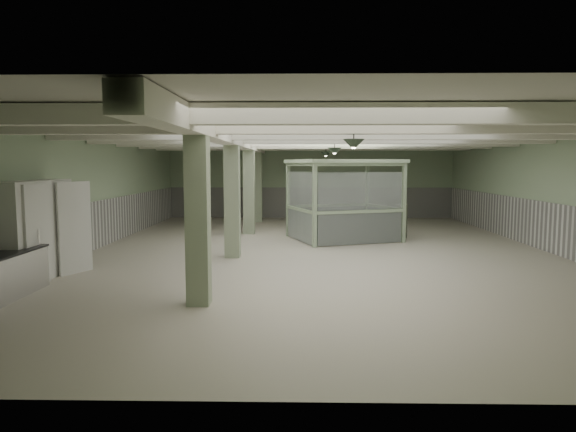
{
  "coord_description": "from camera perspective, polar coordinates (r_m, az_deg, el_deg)",
  "views": [
    {
      "loc": [
        -0.62,
        -15.5,
        2.65
      ],
      "look_at": [
        -0.89,
        -2.12,
        1.3
      ],
      "focal_mm": 32.0,
      "sensor_mm": 36.0,
      "label": 1
    }
  ],
  "objects": [
    {
      "name": "floor",
      "position": [
        15.74,
        3.4,
        -3.94
      ],
      "size": [
        20.0,
        20.0,
        0.0
      ],
      "primitive_type": "plane",
      "color": "beige",
      "rests_on": "ground"
    },
    {
      "name": "ceiling",
      "position": [
        15.54,
        3.48,
        9.26
      ],
      "size": [
        14.0,
        20.0,
        0.02
      ],
      "primitive_type": "cube",
      "color": "beige",
      "rests_on": "wall_back"
    },
    {
      "name": "wall_back",
      "position": [
        25.52,
        2.55,
        3.86
      ],
      "size": [
        14.0,
        0.02,
        3.6
      ],
      "primitive_type": "cube",
      "color": "#9DB490",
      "rests_on": "floor"
    },
    {
      "name": "wall_front",
      "position": [
        5.6,
        7.52,
        -3.04
      ],
      "size": [
        14.0,
        0.02,
        3.6
      ],
      "primitive_type": "cube",
      "color": "#9DB490",
      "rests_on": "floor"
    },
    {
      "name": "wall_left",
      "position": [
        16.78,
        -21.21,
        2.47
      ],
      "size": [
        0.02,
        20.0,
        3.6
      ],
      "primitive_type": "cube",
      "color": "#9DB490",
      "rests_on": "floor"
    },
    {
      "name": "wall_right",
      "position": [
        17.29,
        27.32,
        2.3
      ],
      "size": [
        0.02,
        20.0,
        3.6
      ],
      "primitive_type": "cube",
      "color": "#9DB490",
      "rests_on": "floor"
    },
    {
      "name": "wainscot_left",
      "position": [
        16.86,
        -21.0,
        -1.09
      ],
      "size": [
        0.05,
        19.9,
        1.5
      ],
      "primitive_type": "cube",
      "color": "white",
      "rests_on": "floor"
    },
    {
      "name": "wainscot_right",
      "position": [
        17.37,
        27.08,
        -1.15
      ],
      "size": [
        0.05,
        19.9,
        1.5
      ],
      "primitive_type": "cube",
      "color": "white",
      "rests_on": "floor"
    },
    {
      "name": "wainscot_back",
      "position": [
        25.55,
        2.54,
        1.5
      ],
      "size": [
        13.9,
        0.05,
        1.5
      ],
      "primitive_type": "cube",
      "color": "white",
      "rests_on": "floor"
    },
    {
      "name": "girder",
      "position": [
        15.63,
        -5.82,
        8.41
      ],
      "size": [
        0.45,
        19.9,
        0.4
      ],
      "primitive_type": "cube",
      "color": "white",
      "rests_on": "ceiling"
    },
    {
      "name": "beam_a",
      "position": [
        8.06,
        5.68,
        11.2
      ],
      "size": [
        13.9,
        0.35,
        0.32
      ],
      "primitive_type": "cube",
      "color": "white",
      "rests_on": "ceiling"
    },
    {
      "name": "beam_b",
      "position": [
        10.55,
        4.59,
        9.92
      ],
      "size": [
        13.9,
        0.35,
        0.32
      ],
      "primitive_type": "cube",
      "color": "white",
      "rests_on": "ceiling"
    },
    {
      "name": "beam_c",
      "position": [
        13.04,
        3.93,
        9.13
      ],
      "size": [
        13.9,
        0.35,
        0.32
      ],
      "primitive_type": "cube",
      "color": "white",
      "rests_on": "ceiling"
    },
    {
      "name": "beam_d",
      "position": [
        15.53,
        3.48,
        8.59
      ],
      "size": [
        13.9,
        0.35,
        0.32
      ],
      "primitive_type": "cube",
      "color": "white",
      "rests_on": "ceiling"
    },
    {
      "name": "beam_e",
      "position": [
        18.03,
        3.16,
        8.21
      ],
      "size": [
        13.9,
        0.35,
        0.32
      ],
      "primitive_type": "cube",
      "color": "white",
      "rests_on": "ceiling"
    },
    {
      "name": "beam_f",
      "position": [
        20.52,
        2.91,
        7.91
      ],
      "size": [
        13.9,
        0.35,
        0.32
      ],
      "primitive_type": "cube",
      "color": "white",
      "rests_on": "ceiling"
    },
    {
      "name": "beam_g",
      "position": [
        23.02,
        2.72,
        7.68
      ],
      "size": [
        13.9,
        0.35,
        0.32
      ],
      "primitive_type": "cube",
      "color": "white",
      "rests_on": "ceiling"
    },
    {
      "name": "column_a",
      "position": [
        9.72,
        -10.0,
        0.65
      ],
      "size": [
        0.42,
        0.42,
        3.6
      ],
      "primitive_type": "cube",
      "color": "#91A282",
      "rests_on": "floor"
    },
    {
      "name": "column_b",
      "position": [
        14.65,
        -6.23,
        2.4
      ],
      "size": [
        0.42,
        0.42,
        3.6
      ],
      "primitive_type": "cube",
      "color": "#91A282",
      "rests_on": "floor"
    },
    {
      "name": "column_c",
      "position": [
        19.61,
        -4.36,
        3.27
      ],
      "size": [
        0.42,
        0.42,
        3.6
      ],
      "primitive_type": "cube",
      "color": "#91A282",
      "rests_on": "floor"
    },
    {
      "name": "column_d",
      "position": [
        23.59,
        -3.43,
        3.69
      ],
      "size": [
        0.42,
        0.42,
        3.6
      ],
      "primitive_type": "cube",
      "color": "#91A282",
      "rests_on": "floor"
    },
    {
      "name": "pendant_front",
      "position": [
        10.57,
        7.31,
        7.88
      ],
      "size": [
        0.44,
        0.44,
        0.22
      ],
      "primitive_type": "cone",
      "rotation": [
        3.14,
        0.0,
        0.0
      ],
      "color": "#2E3C2D",
      "rests_on": "ceiling"
    },
    {
      "name": "pendant_mid",
      "position": [
        16.05,
        5.2,
        7.17
      ],
      "size": [
        0.44,
        0.44,
        0.22
      ],
      "primitive_type": "cone",
      "rotation": [
        3.14,
        0.0,
        0.0
      ],
      "color": "#2E3C2D",
      "rests_on": "ceiling"
    },
    {
      "name": "pendant_back",
      "position": [
        21.03,
        4.23,
        6.84
      ],
      "size": [
        0.44,
        0.44,
        0.22
      ],
      "primitive_type": "cone",
      "rotation": [
        3.14,
        0.0,
        0.0
      ],
      "color": "#2E3C2D",
      "rests_on": "ceiling"
    },
    {
      "name": "pitcher_far",
      "position": [
        12.42,
        -27.87,
        -2.29
      ],
      "size": [
        0.22,
        0.26,
        0.31
      ],
      "primitive_type": null,
      "rotation": [
        0.0,
        0.0,
        0.05
      ],
      "color": "silver",
      "rests_on": "prep_counter"
    },
    {
      "name": "walkin_cooler",
      "position": [
        13.06,
        -26.23,
        -1.27
      ],
      "size": [
        1.03,
        2.59,
        2.37
      ],
      "color": "silver",
      "rests_on": "floor"
    },
    {
      "name": "guard_booth",
      "position": [
        18.16,
        6.21,
        3.29
      ],
      "size": [
        4.27,
        3.94,
        2.82
      ],
      "rotation": [
        0.0,
        0.0,
        0.34
      ],
      "color": "#9FB792",
      "rests_on": "floor"
    },
    {
      "name": "filing_cabinet",
      "position": [
        19.1,
        12.51,
        -0.52
      ],
      "size": [
        0.52,
        0.64,
        1.21
      ],
      "primitive_type": "cube",
      "rotation": [
        0.0,
        0.0,
        -0.26
      ],
      "color": "#626655",
      "rests_on": "floor"
    }
  ]
}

